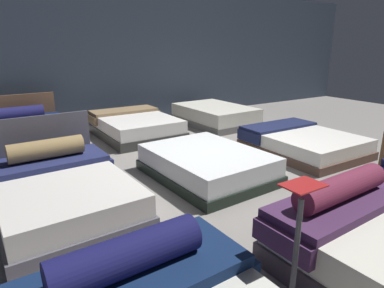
{
  "coord_description": "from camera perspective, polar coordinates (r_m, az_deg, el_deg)",
  "views": [
    {
      "loc": [
        -2.8,
        -4.01,
        1.96
      ],
      "look_at": [
        -0.06,
        0.34,
        0.43
      ],
      "focal_mm": 30.78,
      "sensor_mm": 36.0,
      "label": 1
    }
  ],
  "objects": [
    {
      "name": "ground_plane",
      "position": [
        5.27,
        2.51,
        -5.36
      ],
      "size": [
        18.0,
        18.0,
        0.02
      ],
      "primitive_type": "cube",
      "color": "gray"
    },
    {
      "name": "showroom_back_wall",
      "position": [
        8.94,
        -14.42,
        14.76
      ],
      "size": [
        18.0,
        0.06,
        3.5
      ],
      "primitive_type": "cube",
      "color": "#333D4C",
      "rests_on": "ground_plane"
    },
    {
      "name": "bed_3",
      "position": [
        4.4,
        -21.83,
        -7.42
      ],
      "size": [
        1.62,
        2.19,
        1.03
      ],
      "rotation": [
        0.0,
        0.0,
        0.05
      ],
      "color": "#53515B",
      "rests_on": "ground_plane"
    },
    {
      "name": "bed_4",
      "position": [
        5.11,
        2.59,
        -3.5
      ],
      "size": [
        1.58,
        2.02,
        0.42
      ],
      "rotation": [
        0.0,
        0.0,
        0.05
      ],
      "color": "black",
      "rests_on": "ground_plane"
    },
    {
      "name": "bed_5",
      "position": [
        6.62,
        18.54,
        0.25
      ],
      "size": [
        1.66,
        2.01,
        0.43
      ],
      "rotation": [
        0.0,
        0.0,
        -0.01
      ],
      "color": "#513930",
      "rests_on": "ground_plane"
    },
    {
      "name": "bed_6",
      "position": [
        7.14,
        -26.52,
        1.07
      ],
      "size": [
        1.73,
        2.24,
        0.98
      ],
      "rotation": [
        0.0,
        0.0,
        0.04
      ],
      "color": "brown",
      "rests_on": "ground_plane"
    },
    {
      "name": "bed_7",
      "position": [
        7.53,
        -9.8,
        3.1
      ],
      "size": [
        1.63,
        2.07,
        0.51
      ],
      "rotation": [
        0.0,
        0.0,
        0.01
      ],
      "color": "#31322F",
      "rests_on": "ground_plane"
    },
    {
      "name": "bed_8",
      "position": [
        8.62,
        4.0,
        5.0
      ],
      "size": [
        1.54,
        2.16,
        0.47
      ],
      "rotation": [
        0.0,
        0.0,
        0.04
      ],
      "color": "#585657",
      "rests_on": "ground_plane"
    },
    {
      "name": "price_sign",
      "position": [
        2.65,
        17.3,
        -19.89
      ],
      "size": [
        0.28,
        0.24,
        1.08
      ],
      "color": "#3F3F44",
      "rests_on": "ground_plane"
    }
  ]
}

